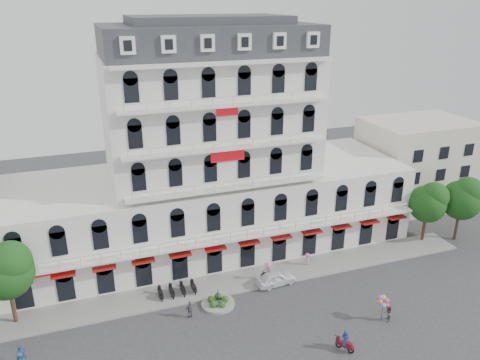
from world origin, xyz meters
name	(u,v)px	position (x,y,z in m)	size (l,w,h in m)	color
ground	(271,338)	(0.00, 0.00, 0.00)	(120.00, 120.00, 0.00)	#38383A
sidewalk	(237,281)	(0.00, 9.00, 0.08)	(53.00, 4.00, 0.16)	gray
main_building	(211,164)	(0.00, 18.00, 9.96)	(45.00, 15.00, 25.80)	silver
flank_building_east	(415,163)	(30.00, 20.00, 6.00)	(14.00, 10.00, 12.00)	beige
traffic_island	(218,302)	(-3.00, 6.00, 0.26)	(3.20, 3.20, 1.60)	gray
parked_scooter_row	(177,295)	(-6.35, 8.80, 0.00)	(4.40, 1.80, 1.10)	black
tree_west_inner	(6,268)	(-20.95, 9.48, 5.68)	(4.76, 4.76, 8.25)	#382314
tree_east_inner	(428,201)	(24.05, 9.98, 5.21)	(4.40, 4.37, 7.57)	#382314
tree_east_outer	(463,197)	(28.05, 8.98, 5.55)	(4.65, 4.65, 8.05)	#382314
parked_car	(276,278)	(3.59, 7.34, 0.72)	(1.70, 4.22, 1.44)	white
rider_east	(345,341)	(5.16, -3.43, 0.96)	(1.11, 1.49, 1.98)	maroon
rider_center	(268,271)	(3.04, 8.07, 1.20)	(1.35, 1.26, 2.26)	black
pedestrian_mid	(190,309)	(-5.94, 5.03, 0.87)	(1.02, 0.42, 1.73)	slate
pedestrian_right	(307,259)	(8.24, 9.50, 0.77)	(0.99, 0.57, 1.54)	#CD6D92
pedestrian_far	(22,355)	(-20.00, 3.71, 0.93)	(0.68, 0.44, 1.85)	navy
balloon_vendor	(386,309)	(10.68, -1.28, 1.27)	(1.46, 1.34, 2.45)	#57595E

